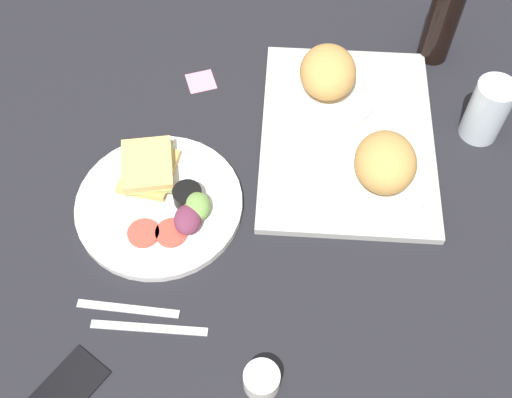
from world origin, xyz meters
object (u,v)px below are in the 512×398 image
(bread_plate_far, at_px, (382,167))
(drinking_glass, at_px, (487,110))
(soda_bottle, at_px, (444,17))
(cell_phone, at_px, (60,395))
(espresso_cup, at_px, (262,380))
(plate_with_salad, at_px, (161,199))
(bread_plate_near, at_px, (326,79))
(knife, at_px, (149,328))
(fork, at_px, (128,308))
(serving_tray, at_px, (347,136))
(sticky_note, at_px, (201,81))

(bread_plate_far, distance_m, drinking_glass, 0.24)
(soda_bottle, xyz_separation_m, cell_phone, (0.77, -0.62, -0.10))
(espresso_cup, bearing_deg, plate_with_salad, -146.93)
(bread_plate_near, distance_m, knife, 0.58)
(bread_plate_far, height_order, espresso_cup, bread_plate_far)
(drinking_glass, relative_size, fork, 0.76)
(soda_bottle, distance_m, cell_phone, 0.99)
(serving_tray, xyz_separation_m, knife, (0.41, -0.32, -0.01))
(serving_tray, xyz_separation_m, cell_phone, (0.53, -0.43, -0.00))
(cell_phone, bearing_deg, espresso_cup, 130.97)
(bread_plate_far, bearing_deg, fork, -56.02)
(plate_with_salad, xyz_separation_m, fork, (0.21, -0.02, -0.01))
(drinking_glass, relative_size, cell_phone, 0.89)
(serving_tray, bearing_deg, fork, -43.03)
(soda_bottle, bearing_deg, knife, -37.34)
(bread_plate_near, xyz_separation_m, soda_bottle, (-0.14, 0.23, 0.05))
(plate_with_salad, distance_m, sticky_note, 0.31)
(fork, height_order, sticky_note, fork)
(sticky_note, bearing_deg, cell_phone, -11.30)
(drinking_glass, height_order, knife, drinking_glass)
(plate_with_salad, height_order, knife, plate_with_salad)
(plate_with_salad, height_order, espresso_cup, plate_with_salad)
(soda_bottle, relative_size, knife, 1.09)
(bread_plate_far, bearing_deg, plate_with_salad, -79.48)
(fork, xyz_separation_m, cell_phone, (0.15, -0.08, 0.00))
(bread_plate_near, bearing_deg, cell_phone, -31.44)
(bread_plate_near, distance_m, soda_bottle, 0.27)
(fork, height_order, knife, same)
(serving_tray, distance_m, sticky_note, 0.33)
(espresso_cup, bearing_deg, cell_phone, -82.11)
(bread_plate_far, relative_size, cell_phone, 1.43)
(bread_plate_far, distance_m, espresso_cup, 0.43)
(bread_plate_near, distance_m, espresso_cup, 0.60)
(bread_plate_far, xyz_separation_m, espresso_cup, (0.38, -0.19, -0.04))
(knife, bearing_deg, plate_with_salad, 93.71)
(bread_plate_near, relative_size, plate_with_salad, 0.72)
(drinking_glass, height_order, soda_bottle, soda_bottle)
(plate_with_salad, distance_m, cell_phone, 0.37)
(espresso_cup, height_order, cell_phone, espresso_cup)
(bread_plate_near, distance_m, drinking_glass, 0.31)
(knife, distance_m, sticky_note, 0.54)
(bread_plate_far, height_order, plate_with_salad, bread_plate_far)
(espresso_cup, height_order, knife, espresso_cup)
(serving_tray, height_order, soda_bottle, soda_bottle)
(cell_phone, height_order, sticky_note, cell_phone)
(plate_with_salad, relative_size, sticky_note, 5.36)
(soda_bottle, bearing_deg, plate_with_salad, -50.93)
(serving_tray, xyz_separation_m, fork, (0.38, -0.36, -0.01))
(fork, bearing_deg, knife, -34.54)
(soda_bottle, bearing_deg, bread_plate_far, -20.02)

